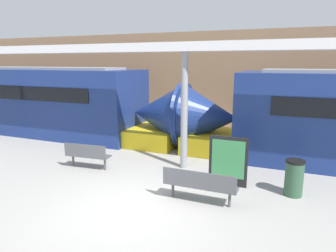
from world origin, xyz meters
The scene contains 9 objects.
ground_plane centered at (0.00, 0.00, 0.00)m, with size 60.00×60.00×0.00m, color #9E9B96.
station_wall centered at (0.00, 9.89, 2.50)m, with size 56.00×0.20×5.00m, color #937051.
train_right centered at (-10.33, 5.58, 1.53)m, with size 19.62×2.93×3.20m.
bench_near centered at (1.48, 0.92, 0.52)m, with size 1.85×0.47×0.86m.
bench_far centered at (-2.60, 1.90, 0.51)m, with size 1.53×0.55×0.86m.
trash_bin centered at (3.65, 2.27, 0.49)m, with size 0.49×0.49×0.96m.
poster_board centered at (1.91, 2.28, 0.72)m, with size 1.08×0.07×1.43m.
support_column_near centered at (0.28, 3.23, 1.88)m, with size 0.23×0.23×3.76m, color gray.
canopy_beam centered at (0.28, 3.23, 3.90)m, with size 28.00×0.60×0.28m, color silver.
Camera 1 is at (3.32, -5.78, 3.45)m, focal length 32.00 mm.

